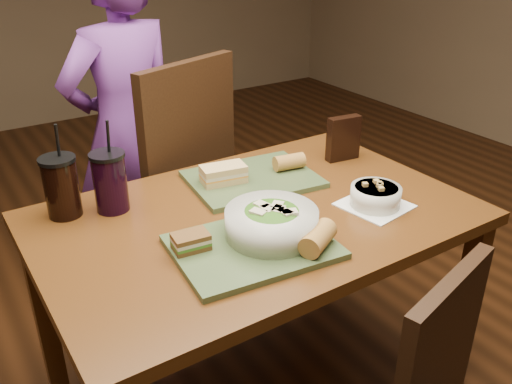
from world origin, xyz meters
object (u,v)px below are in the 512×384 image
Objects in this scene: tray_far at (252,179)px; cup_berry at (110,181)px; diner at (126,132)px; sandwich_near at (191,241)px; baguette_far at (289,162)px; chip_bag at (343,138)px; chair_far at (180,174)px; cup_cola at (61,186)px; tray_near at (253,247)px; dining_table at (256,238)px; salad_bowl at (272,221)px; soup_bowl at (376,196)px; sandwich_far at (223,174)px; baguette_near at (318,238)px.

cup_berry is (-0.47, 0.07, 0.09)m from tray_far.
diner is 1.01m from sandwich_near.
baguette_far is at bearing 102.92° from diner.
diner reaches higher than chip_bag.
chair_far is 0.70m from cup_cola.
cup_cola is at bearing 161.27° from cup_berry.
tray_near is at bearing -122.79° from tray_far.
diner is 5.20× the size of cup_cola.
diner is 0.92m from chip_bag.
tray_near is 0.50m from cup_berry.
cup_cola reaches higher than dining_table.
cup_berry is (-0.30, 0.42, 0.03)m from salad_bowl.
chip_bag is at bearing 29.10° from tray_near.
salad_bowl is 1.19× the size of soup_bowl.
dining_table is 0.24m from tray_far.
diner is 9.53× the size of sandwich_far.
tray_far is at bearing 77.83° from baguette_near.
tray_near is at bearing -169.52° from salad_bowl.
cup_cola is (-0.50, 0.59, 0.05)m from baguette_near.
soup_bowl reaches higher than tray_far.
cup_berry reaches higher than baguette_near.
cup_berry is (-0.41, -0.41, 0.23)m from chair_far.
chair_far is 0.50m from sandwich_far.
dining_table is 6.05× the size of soup_bowl.
sandwich_near is 0.82m from chip_bag.
cup_berry is at bearing -177.82° from chip_bag.
salad_bowl is 0.39m from soup_bowl.
salad_bowl is at bearing 10.48° from tray_near.
soup_bowl reaches higher than sandwich_near.
tray_near is at bearing 139.55° from baguette_near.
dining_table is 12.07× the size of baguette_far.
dining_table is 0.48m from cup_berry.
chair_far is at bearing 96.41° from tray_far.
cup_cola reaches higher than tray_near.
baguette_near is 0.77m from cup_cola.
cup_berry is at bearing 148.40° from soup_bowl.
sandwich_near reaches higher than dining_table.
cup_berry is at bearing 143.99° from dining_table.
dining_table is 0.39m from soup_bowl.
chip_bag reaches higher than tray_near.
soup_bowl is 0.74× the size of cup_berry.
sandwich_far is 0.96× the size of chip_bag.
soup_bowl is at bearing -76.93° from baguette_far.
dining_table is 3.10× the size of tray_near.
chip_bag reaches higher than baguette_far.
cup_berry is (-0.23, 0.43, 0.09)m from tray_near.
salad_bowl is at bearing 178.79° from soup_bowl.
dining_table is 0.60m from cup_cola.
baguette_near is (0.28, -0.18, 0.01)m from sandwich_near.
cup_berry reaches higher than sandwich_far.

